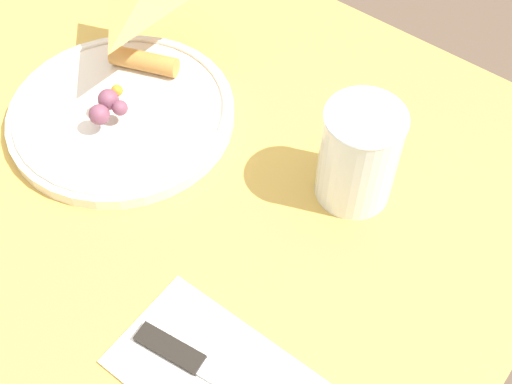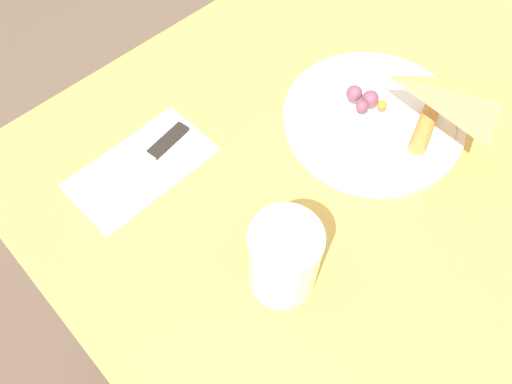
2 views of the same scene
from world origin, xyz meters
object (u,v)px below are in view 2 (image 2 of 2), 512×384
butter_knife (145,162)px  dining_table (344,172)px  plate_pizza (374,117)px  napkin_folded (142,168)px  milk_glass (284,261)px

butter_knife → dining_table: bearing=141.3°
plate_pizza → napkin_folded: bearing=-29.8°
butter_knife → plate_pizza: bearing=140.7°
napkin_folded → butter_knife: 0.01m
napkin_folded → butter_knife: butter_knife is taller
dining_table → milk_glass: 0.33m
dining_table → milk_glass: bearing=20.5°
dining_table → plate_pizza: 0.14m
napkin_folded → milk_glass: bearing=96.1°
plate_pizza → butter_knife: plate_pizza is taller
dining_table → plate_pizza: (-0.02, 0.01, 0.14)m
dining_table → milk_glass: size_ratio=8.17×
dining_table → milk_glass: (0.25, 0.09, 0.18)m
milk_glass → napkin_folded: size_ratio=0.58×
milk_glass → butter_knife: (0.02, -0.25, -0.05)m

